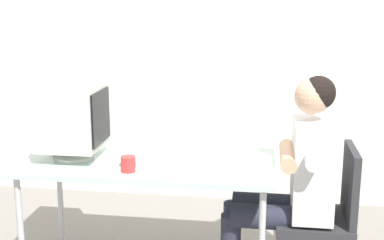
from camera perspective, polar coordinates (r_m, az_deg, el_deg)
The scene contains 7 objects.
wall_back at distance 4.28m, azimuth 3.24°, elevation 10.87°, with size 8.00×0.10×3.00m, color silver.
desk at distance 3.10m, azimuth -4.81°, elevation -5.37°, with size 1.47×0.70×0.75m.
crt_monitor at distance 3.12m, azimuth -12.89°, elevation 0.32°, with size 0.35×0.36×0.44m.
keyboard at distance 3.09m, azimuth -6.84°, elevation -4.08°, with size 0.19×0.42×0.03m.
office_chair at distance 3.14m, azimuth 14.28°, elevation -9.60°, with size 0.43×0.43×0.86m.
person_seated at distance 3.06m, azimuth 10.80°, elevation -6.09°, with size 0.74×0.60×1.26m.
desk_mug at distance 2.89m, azimuth -6.91°, elevation -4.74°, with size 0.08×0.09×0.09m.
Camera 1 is at (0.67, -2.86, 1.68)m, focal length 49.14 mm.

